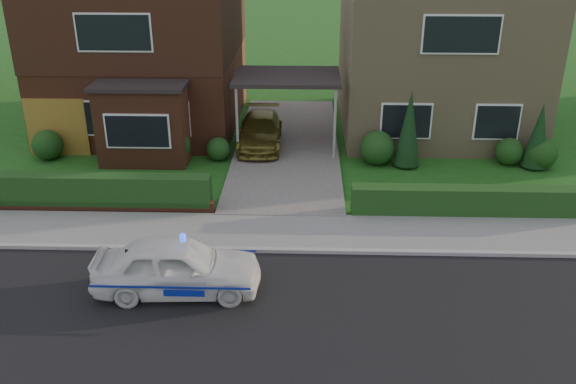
{
  "coord_description": "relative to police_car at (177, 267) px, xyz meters",
  "views": [
    {
      "loc": [
        0.71,
        -10.67,
        7.9
      ],
      "look_at": [
        0.27,
        3.5,
        1.52
      ],
      "focal_mm": 38.0,
      "sensor_mm": 36.0,
      "label": 1
    }
  ],
  "objects": [
    {
      "name": "potted_plant_b",
      "position": [
        -4.17,
        7.8,
        -0.27
      ],
      "size": [
        0.53,
        0.51,
        0.76
      ],
      "primitive_type": "imported",
      "rotation": [
        0.0,
        0.0,
        0.95
      ],
      "color": "gray",
      "rests_on": "ground"
    },
    {
      "name": "road",
      "position": [
        2.19,
        -1.2,
        -0.65
      ],
      "size": [
        60.0,
        6.0,
        0.02
      ],
      "primitive_type": "cube",
      "color": "black",
      "rests_on": "ground"
    },
    {
      "name": "shrub_left_mid",
      "position": [
        -1.81,
        8.1,
        0.01
      ],
      "size": [
        1.32,
        1.32,
        1.32
      ],
      "primitive_type": "sphere",
      "color": "#113515",
      "rests_on": "ground"
    },
    {
      "name": "shrub_left_far",
      "position": [
        -6.31,
        8.3,
        -0.11
      ],
      "size": [
        1.08,
        1.08,
        1.08
      ],
      "primitive_type": "sphere",
      "color": "#113515",
      "rests_on": "ground"
    },
    {
      "name": "dwarf_wall",
      "position": [
        -3.61,
        4.1,
        -0.47
      ],
      "size": [
        7.7,
        0.25,
        0.36
      ],
      "primitive_type": "cube",
      "color": "brown",
      "rests_on": "ground"
    },
    {
      "name": "sidewalk",
      "position": [
        2.19,
        2.9,
        -0.6
      ],
      "size": [
        60.0,
        2.0,
        0.1
      ],
      "primitive_type": "cube",
      "color": "slate",
      "rests_on": "ground"
    },
    {
      "name": "conifer_b",
      "position": [
        10.79,
        8.0,
        0.45
      ],
      "size": [
        0.9,
        0.9,
        2.2
      ],
      "primitive_type": "cone",
      "color": "black",
      "rests_on": "ground"
    },
    {
      "name": "police_car",
      "position": [
        0.0,
        0.0,
        0.0
      ],
      "size": [
        3.5,
        3.87,
        1.46
      ],
      "rotation": [
        0.0,
        0.0,
        1.62
      ],
      "color": "silver",
      "rests_on": "ground"
    },
    {
      "name": "hedge_right",
      "position": [
        7.99,
        4.15,
        -0.65
      ],
      "size": [
        7.5,
        0.55,
        0.8
      ],
      "primitive_type": "cube",
      "color": "#113515",
      "rests_on": "ground"
    },
    {
      "name": "driveway",
      "position": [
        2.19,
        9.8,
        -0.59
      ],
      "size": [
        3.8,
        12.0,
        0.12
      ],
      "primitive_type": "cube",
      "color": "#666059",
      "rests_on": "ground"
    },
    {
      "name": "conifer_a",
      "position": [
        6.39,
        8.0,
        0.65
      ],
      "size": [
        0.9,
        0.9,
        2.6
      ],
      "primitive_type": "cone",
      "color": "black",
      "rests_on": "ground"
    },
    {
      "name": "potted_plant_c",
      "position": [
        -0.31,
        4.8,
        -0.22
      ],
      "size": [
        0.53,
        0.53,
        0.85
      ],
      "primitive_type": "imported",
      "rotation": [
        0.0,
        0.0,
        1.68
      ],
      "color": "gray",
      "rests_on": "ground"
    },
    {
      "name": "shrub_right_far",
      "position": [
        10.99,
        8.0,
        -0.11
      ],
      "size": [
        1.08,
        1.08,
        1.08
      ],
      "primitive_type": "sphere",
      "color": "#113515",
      "rests_on": "ground"
    },
    {
      "name": "house_left",
      "position": [
        -3.59,
        12.7,
        3.16
      ],
      "size": [
        7.5,
        9.53,
        7.25
      ],
      "color": "brown",
      "rests_on": "ground"
    },
    {
      "name": "house_right",
      "position": [
        7.99,
        12.79,
        3.01
      ],
      "size": [
        7.5,
        8.06,
        7.25
      ],
      "color": "tan",
      "rests_on": "ground"
    },
    {
      "name": "driveway_car",
      "position": [
        1.19,
        9.7,
        0.03
      ],
      "size": [
        1.62,
        3.88,
        1.12
      ],
      "primitive_type": "imported",
      "rotation": [
        0.0,
        0.0,
        0.01
      ],
      "color": "olive",
      "rests_on": "driveway"
    },
    {
      "name": "ground",
      "position": [
        2.19,
        -1.2,
        -0.65
      ],
      "size": [
        120.0,
        120.0,
        0.0
      ],
      "primitive_type": "plane",
      "color": "#165316",
      "rests_on": "ground"
    },
    {
      "name": "shrub_right_near",
      "position": [
        5.39,
        8.2,
        -0.05
      ],
      "size": [
        1.2,
        1.2,
        1.2
      ],
      "primitive_type": "sphere",
      "color": "#113515",
      "rests_on": "ground"
    },
    {
      "name": "shrub_right_mid",
      "position": [
        9.99,
        8.3,
        -0.17
      ],
      "size": [
        0.96,
        0.96,
        0.96
      ],
      "primitive_type": "sphere",
      "color": "#113515",
      "rests_on": "ground"
    },
    {
      "name": "garage_door",
      "position": [
        -6.06,
        8.76,
        0.4
      ],
      "size": [
        2.2,
        0.1,
        2.1
      ],
      "primitive_type": "cube",
      "color": "brown",
      "rests_on": "ground"
    },
    {
      "name": "potted_plant_a",
      "position": [
        -3.39,
        4.9,
        -0.27
      ],
      "size": [
        0.46,
        0.37,
        0.76
      ],
      "primitive_type": "imported",
      "rotation": [
        0.0,
        0.0,
        -0.26
      ],
      "color": "gray",
      "rests_on": "ground"
    },
    {
      "name": "hedge_left",
      "position": [
        -3.61,
        4.25,
        -0.65
      ],
      "size": [
        7.5,
        0.55,
        0.9
      ],
      "primitive_type": "cube",
      "color": "#113515",
      "rests_on": "ground"
    },
    {
      "name": "kerb",
      "position": [
        2.19,
        1.85,
        -0.59
      ],
      "size": [
        60.0,
        0.16,
        0.12
      ],
      "primitive_type": "cube",
      "color": "#9E9993",
      "rests_on": "ground"
    },
    {
      "name": "shrub_left_near",
      "position": [
        -0.21,
        8.4,
        -0.23
      ],
      "size": [
        0.84,
        0.84,
        0.84
      ],
      "primitive_type": "sphere",
      "color": "#113515",
      "rests_on": "ground"
    },
    {
      "name": "carport_link",
      "position": [
        2.19,
        9.75,
        2.01
      ],
      "size": [
        3.8,
        3.0,
        2.77
      ],
      "color": "black",
      "rests_on": "ground"
    }
  ]
}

